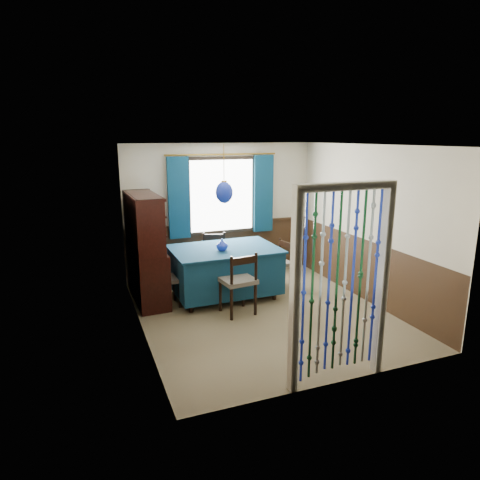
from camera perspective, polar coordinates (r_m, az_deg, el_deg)
name	(u,v)px	position (r m, az deg, el deg)	size (l,w,h in m)	color
floor	(264,313)	(6.60, 3.17, -9.72)	(4.00, 4.00, 0.00)	brown
ceiling	(266,145)	(6.06, 3.49, 12.52)	(4.00, 4.00, 0.00)	silver
wall_back	(221,211)	(8.04, -2.56, 3.87)	(3.60, 3.60, 0.00)	beige
wall_front	(345,273)	(4.53, 13.81, -4.36)	(3.60, 3.60, 0.00)	beige
wall_left	(139,244)	(5.73, -13.33, -0.54)	(4.00, 4.00, 0.00)	beige
wall_right	(367,224)	(7.13, 16.63, 2.03)	(4.00, 4.00, 0.00)	beige
wainscot_back	(222,250)	(8.19, -2.47, -1.32)	(3.60, 3.60, 0.00)	#382415
wainscot_front	(340,340)	(4.82, 13.19, -12.81)	(3.60, 3.60, 0.00)	#382415
wainscot_left	(143,298)	(5.95, -12.79, -7.54)	(4.00, 4.00, 0.00)	#382415
wainscot_right	(363,269)	(7.30, 16.14, -3.74)	(4.00, 4.00, 0.00)	#382415
window	(222,196)	(7.95, -2.47, 5.95)	(1.32, 0.12, 1.42)	black
doorway	(340,290)	(4.64, 13.24, -6.50)	(1.16, 0.12, 2.18)	silver
dining_table	(225,269)	(7.10, -2.04, -3.88)	(1.74, 1.21, 0.84)	#0F334D
chair_near	(239,281)	(6.40, -0.18, -5.54)	(0.53, 0.51, 0.97)	black
chair_far	(215,257)	(7.74, -3.41, -2.34)	(0.55, 0.54, 0.91)	black
chair_left	(165,280)	(6.81, -9.92, -5.23)	(0.40, 0.42, 0.81)	black
chair_right	(279,263)	(7.56, 5.23, -3.06)	(0.47, 0.49, 0.84)	black
sideboard	(146,264)	(7.08, -12.40, -3.19)	(0.51, 1.35, 1.74)	black
pendant_lamp	(224,192)	(6.82, -2.13, 6.38)	(0.28, 0.28, 0.92)	olive
vase_table	(222,245)	(6.83, -2.40, -0.68)	(0.17, 0.17, 0.18)	#162999
bowl_shelf	(151,230)	(6.69, -11.82, 1.28)	(0.19, 0.19, 0.05)	beige
vase_sideboard	(147,239)	(7.20, -12.35, 0.17)	(0.20, 0.20, 0.21)	beige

